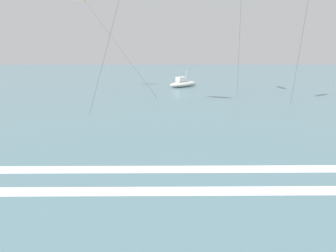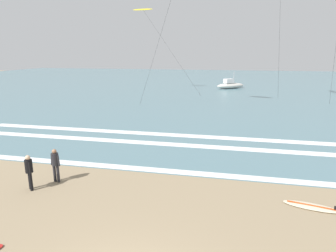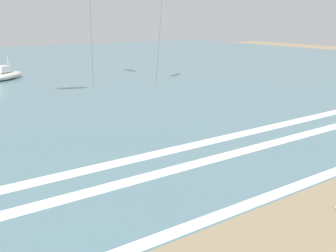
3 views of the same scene
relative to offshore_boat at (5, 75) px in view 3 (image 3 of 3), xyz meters
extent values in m
cube|color=white|center=(-0.21, -36.96, -0.54)|extent=(58.57, 0.60, 0.01)
cube|color=white|center=(-0.15, -32.52, -0.54)|extent=(57.29, 0.79, 0.01)
cube|color=white|center=(-0.46, -30.26, -0.54)|extent=(36.47, 0.87, 0.01)
cylinder|color=#333333|center=(10.82, -15.23, 5.81)|extent=(1.50, 4.07, 12.73)
ellipsoid|color=beige|center=(0.04, 0.03, -0.10)|extent=(5.19, 4.46, 0.90)
cube|color=silver|center=(-0.28, -0.21, 0.70)|extent=(1.86, 1.78, 0.70)
cylinder|color=#B2B2B2|center=(0.52, 0.39, 1.25)|extent=(0.08, 0.08, 1.80)
camera|label=1|loc=(-2.73, -43.39, 5.80)|focal=28.84mm
camera|label=2|loc=(0.26, -50.69, 5.34)|focal=31.67mm
camera|label=3|loc=(-9.92, -46.13, 6.30)|focal=41.53mm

